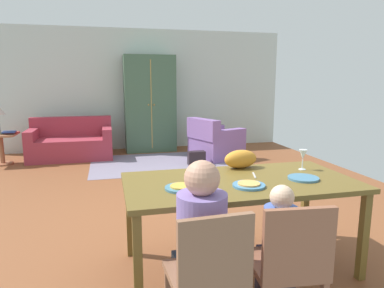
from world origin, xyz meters
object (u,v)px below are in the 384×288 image
dining_table (240,188)px  book_lower (12,133)px  plate_near_woman (303,178)px  wine_glass (303,155)px  armchair (214,143)px  book_upper (9,132)px  dining_chair_child (289,262)px  couch (71,143)px  handbag (196,158)px  armoire (150,104)px  plate_near_child (249,185)px  person_man (200,254)px  cat (241,159)px  person_child (277,257)px  dining_chair_man (209,273)px  plate_near_man (182,188)px  side_table (1,145)px

dining_table → book_lower: size_ratio=8.49×
plate_near_woman → wine_glass: wine_glass is taller
armchair → book_upper: armchair is taller
book_lower → dining_chair_child: bearing=-62.5°
couch → armchair: same height
plate_near_woman → dining_table: bearing=169.0°
wine_glass → dining_chair_child: bearing=-123.9°
dining_chair_child → book_lower: bearing=117.5°
dining_table → handbag: dining_table is taller
armoire → plate_near_child: bearing=-88.9°
person_man → book_upper: bearing=114.3°
cat → book_lower: bearing=118.7°
dining_table → dining_chair_child: (-0.01, -0.83, -0.20)m
person_child → book_lower: 5.89m
dining_table → dining_chair_child: bearing=-90.6°
dining_chair_man → dining_chair_child: same height
book_upper → handbag: book_upper is taller
plate_near_man → plate_near_woman: 1.03m
plate_near_child → handbag: bearing=81.5°
plate_near_woman → couch: (-2.28, 4.84, -0.46)m
side_table → wine_glass: bearing=-49.6°
book_lower → cat: bearing=-54.7°
dining_table → plate_near_child: 0.20m
person_man → plate_near_child: bearing=42.8°
plate_near_child → dining_chair_man: 0.87m
plate_near_child → wine_glass: bearing=28.2°
person_child → book_upper: (-2.82, 5.10, 0.19)m
plate_near_man → cat: size_ratio=0.78×
cat → handbag: 3.31m
wine_glass → person_child: 1.17m
armoire → book_lower: (-2.68, -0.63, -0.46)m
cat → wine_glass: bearing=-27.0°
handbag → plate_near_man: bearing=-106.2°
person_child → book_lower: (-2.79, 5.18, 0.16)m
armchair → handbag: 0.72m
person_man → book_lower: 5.65m
book_lower → dining_table: bearing=-58.3°
armoire → wine_glass: bearing=-81.1°
book_upper → plate_near_woman: bearing=-53.7°
couch → person_child: bearing=-71.9°
plate_near_woman → person_man: 1.20m
plate_near_child → side_table: (-2.98, 4.66, -0.39)m
dining_table → cat: cat is taller
couch → book_upper: (-1.05, -0.30, 0.32)m
plate_near_child → side_table: bearing=122.6°
wine_glass → dining_chair_child: size_ratio=0.21×
side_table → handbag: (3.54, -0.90, -0.25)m
dining_table → person_man: 0.85m
person_child → armchair: size_ratio=0.83×
plate_near_woman → book_lower: 5.68m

